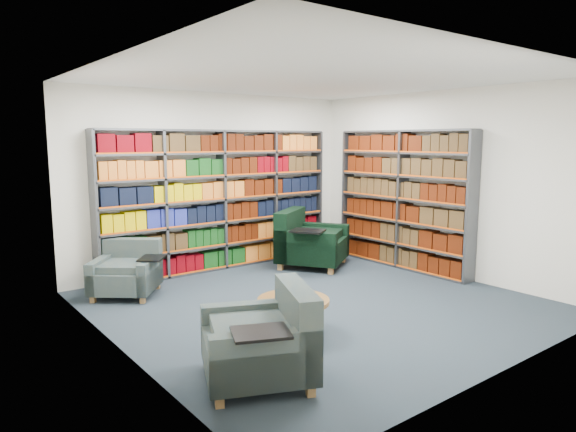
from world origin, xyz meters
TOP-DOWN VIEW (x-y plane):
  - room_shell at (0.00, 0.00)m, footprint 5.02×5.02m
  - bookshelf_back at (0.00, 2.34)m, footprint 4.00×0.28m
  - bookshelf_right at (2.34, 0.60)m, footprint 0.28×2.50m
  - chair_teal_left at (-1.75, 1.86)m, footprint 1.10×1.10m
  - chair_green_right at (1.16, 1.59)m, footprint 1.40×1.40m
  - chair_teal_front at (-1.72, -1.34)m, footprint 1.18×1.21m
  - coffee_table at (-0.85, -0.60)m, footprint 0.78×0.78m

SIDE VIEW (x-z plane):
  - chair_teal_left at x=-1.75m, z-range -0.07..0.64m
  - coffee_table at x=-0.85m, z-range 0.02..0.57m
  - chair_teal_front at x=-1.72m, z-range -0.08..0.74m
  - chair_green_right at x=1.16m, z-range -0.09..0.83m
  - bookshelf_back at x=0.00m, z-range 0.00..2.20m
  - bookshelf_right at x=2.34m, z-range 0.00..2.20m
  - room_shell at x=0.00m, z-range -0.01..2.81m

